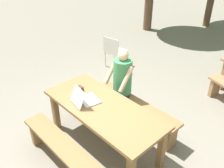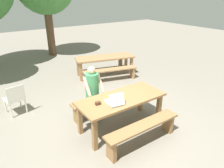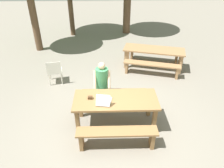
{
  "view_description": "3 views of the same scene",
  "coord_description": "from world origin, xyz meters",
  "px_view_note": "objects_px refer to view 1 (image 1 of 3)",
  "views": [
    {
      "loc": [
        2.22,
        -1.9,
        2.98
      ],
      "look_at": [
        -0.08,
        0.25,
        1.02
      ],
      "focal_mm": 39.98,
      "sensor_mm": 36.0,
      "label": 1
    },
    {
      "loc": [
        -2.44,
        -3.18,
        2.87
      ],
      "look_at": [
        -0.08,
        0.25,
        1.02
      ],
      "focal_mm": 33.21,
      "sensor_mm": 36.0,
      "label": 2
    },
    {
      "loc": [
        -0.2,
        -3.95,
        3.69
      ],
      "look_at": [
        -0.08,
        0.25,
        1.02
      ],
      "focal_mm": 34.16,
      "sensor_mm": 36.0,
      "label": 3
    }
  ],
  "objects_px": {
    "small_pouch": "(80,88)",
    "person_seated": "(121,80)",
    "laptop": "(85,99)",
    "plastic_chair": "(114,51)",
    "picnic_table_front": "(103,113)"
  },
  "relations": [
    {
      "from": "laptop",
      "to": "plastic_chair",
      "type": "distance_m",
      "value": 2.65
    },
    {
      "from": "person_seated",
      "to": "plastic_chair",
      "type": "bearing_deg",
      "value": 139.86
    },
    {
      "from": "small_pouch",
      "to": "plastic_chair",
      "type": "relative_size",
      "value": 0.13
    },
    {
      "from": "small_pouch",
      "to": "person_seated",
      "type": "distance_m",
      "value": 0.72
    },
    {
      "from": "laptop",
      "to": "plastic_chair",
      "type": "relative_size",
      "value": 0.52
    },
    {
      "from": "person_seated",
      "to": "picnic_table_front",
      "type": "bearing_deg",
      "value": -65.08
    },
    {
      "from": "picnic_table_front",
      "to": "person_seated",
      "type": "distance_m",
      "value": 0.77
    },
    {
      "from": "laptop",
      "to": "plastic_chair",
      "type": "bearing_deg",
      "value": -43.67
    },
    {
      "from": "picnic_table_front",
      "to": "laptop",
      "type": "bearing_deg",
      "value": -154.85
    },
    {
      "from": "laptop",
      "to": "person_seated",
      "type": "xyz_separation_m",
      "value": [
        -0.05,
        0.82,
        -0.04
      ]
    },
    {
      "from": "laptop",
      "to": "small_pouch",
      "type": "height_order",
      "value": "laptop"
    },
    {
      "from": "picnic_table_front",
      "to": "person_seated",
      "type": "bearing_deg",
      "value": 114.92
    },
    {
      "from": "laptop",
      "to": "person_seated",
      "type": "distance_m",
      "value": 0.82
    },
    {
      "from": "picnic_table_front",
      "to": "small_pouch",
      "type": "relative_size",
      "value": 18.26
    },
    {
      "from": "laptop",
      "to": "plastic_chair",
      "type": "height_order",
      "value": "laptop"
    }
  ]
}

